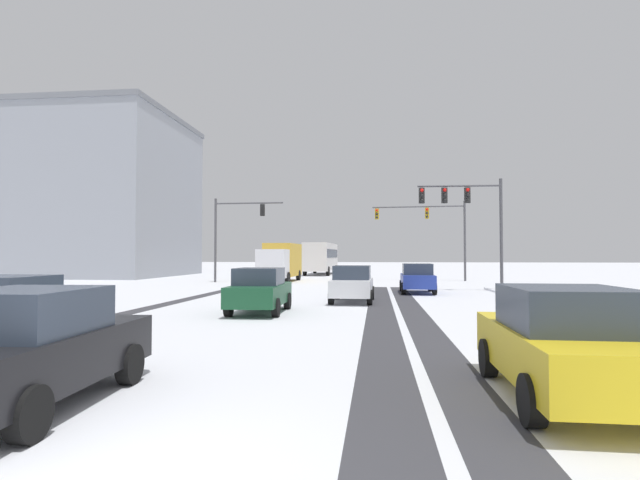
{
  "coord_description": "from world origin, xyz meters",
  "views": [
    {
      "loc": [
        2.67,
        -4.42,
        2.07
      ],
      "look_at": [
        0.0,
        19.16,
        2.8
      ],
      "focal_mm": 28.23,
      "sensor_mm": 36.0,
      "label": 1
    }
  ],
  "objects_px": {
    "traffic_signal_near_right": "(468,209)",
    "box_truck_delivery": "(281,261)",
    "car_white_second": "(352,284)",
    "car_dark_green_third": "(260,290)",
    "car_silver_fourth": "(7,312)",
    "car_black_sixth": "(30,347)",
    "traffic_signal_far_left": "(234,225)",
    "bus_oncoming": "(321,256)",
    "office_building_far_left_block": "(78,197)",
    "car_yellow_cab_fifth": "(565,343)",
    "car_blue_lead": "(417,278)",
    "traffic_signal_far_right": "(431,223)"
  },
  "relations": [
    {
      "from": "traffic_signal_near_right",
      "to": "box_truck_delivery",
      "type": "distance_m",
      "value": 16.15
    },
    {
      "from": "car_white_second",
      "to": "box_truck_delivery",
      "type": "distance_m",
      "value": 17.97
    },
    {
      "from": "car_dark_green_third",
      "to": "car_silver_fourth",
      "type": "bearing_deg",
      "value": -117.29
    },
    {
      "from": "traffic_signal_near_right",
      "to": "car_black_sixth",
      "type": "distance_m",
      "value": 25.66
    },
    {
      "from": "traffic_signal_far_left",
      "to": "car_silver_fourth",
      "type": "relative_size",
      "value": 1.55
    },
    {
      "from": "car_silver_fourth",
      "to": "car_black_sixth",
      "type": "distance_m",
      "value": 5.16
    },
    {
      "from": "car_dark_green_third",
      "to": "bus_oncoming",
      "type": "relative_size",
      "value": 0.37
    },
    {
      "from": "car_black_sixth",
      "to": "office_building_far_left_block",
      "type": "bearing_deg",
      "value": 121.56
    },
    {
      "from": "car_white_second",
      "to": "car_black_sixth",
      "type": "relative_size",
      "value": 0.99
    },
    {
      "from": "car_white_second",
      "to": "car_silver_fourth",
      "type": "bearing_deg",
      "value": -120.12
    },
    {
      "from": "car_silver_fourth",
      "to": "car_dark_green_third",
      "type": "bearing_deg",
      "value": 62.71
    },
    {
      "from": "car_black_sixth",
      "to": "car_yellow_cab_fifth",
      "type": "bearing_deg",
      "value": 9.21
    },
    {
      "from": "car_white_second",
      "to": "car_yellow_cab_fifth",
      "type": "relative_size",
      "value": 1.0
    },
    {
      "from": "car_silver_fourth",
      "to": "car_black_sixth",
      "type": "xyz_separation_m",
      "value": [
        3.4,
        -3.88,
        0.0
      ]
    },
    {
      "from": "car_blue_lead",
      "to": "car_silver_fourth",
      "type": "relative_size",
      "value": 0.98
    },
    {
      "from": "car_blue_lead",
      "to": "box_truck_delivery",
      "type": "distance_m",
      "value": 14.68
    },
    {
      "from": "traffic_signal_far_left",
      "to": "car_silver_fourth",
      "type": "bearing_deg",
      "value": -83.98
    },
    {
      "from": "traffic_signal_far_right",
      "to": "box_truck_delivery",
      "type": "xyz_separation_m",
      "value": [
        -12.0,
        -2.9,
        -3.07
      ]
    },
    {
      "from": "car_dark_green_third",
      "to": "office_building_far_left_block",
      "type": "height_order",
      "value": "office_building_far_left_block"
    },
    {
      "from": "traffic_signal_near_right",
      "to": "bus_oncoming",
      "type": "relative_size",
      "value": 0.59
    },
    {
      "from": "traffic_signal_near_right",
      "to": "traffic_signal_far_left",
      "type": "xyz_separation_m",
      "value": [
        -16.22,
        8.07,
        -0.36
      ]
    },
    {
      "from": "car_blue_lead",
      "to": "car_white_second",
      "type": "relative_size",
      "value": 1.0
    },
    {
      "from": "car_black_sixth",
      "to": "bus_oncoming",
      "type": "xyz_separation_m",
      "value": [
        -1.35,
        48.25,
        1.18
      ]
    },
    {
      "from": "traffic_signal_far_right",
      "to": "car_white_second",
      "type": "xyz_separation_m",
      "value": [
        -5.54,
        -19.65,
        -3.89
      ]
    },
    {
      "from": "car_white_second",
      "to": "car_silver_fourth",
      "type": "relative_size",
      "value": 0.99
    },
    {
      "from": "car_blue_lead",
      "to": "car_yellow_cab_fifth",
      "type": "relative_size",
      "value": 1.0
    },
    {
      "from": "car_silver_fourth",
      "to": "traffic_signal_far_left",
      "type": "bearing_deg",
      "value": 96.02
    },
    {
      "from": "car_dark_green_third",
      "to": "car_silver_fourth",
      "type": "height_order",
      "value": "same"
    },
    {
      "from": "car_white_second",
      "to": "traffic_signal_near_right",
      "type": "bearing_deg",
      "value": 49.44
    },
    {
      "from": "bus_oncoming",
      "to": "car_yellow_cab_fifth",
      "type": "bearing_deg",
      "value": -79.5
    },
    {
      "from": "traffic_signal_near_right",
      "to": "car_dark_green_third",
      "type": "distance_m",
      "value": 15.69
    },
    {
      "from": "traffic_signal_far_left",
      "to": "box_truck_delivery",
      "type": "relative_size",
      "value": 0.87
    },
    {
      "from": "traffic_signal_near_right",
      "to": "car_black_sixth",
      "type": "xyz_separation_m",
      "value": [
        -9.92,
        -23.33,
        -3.93
      ]
    },
    {
      "from": "car_yellow_cab_fifth",
      "to": "bus_oncoming",
      "type": "bearing_deg",
      "value": 100.5
    },
    {
      "from": "traffic_signal_near_right",
      "to": "traffic_signal_far_right",
      "type": "xyz_separation_m",
      "value": [
        -0.77,
        12.28,
        -0.04
      ]
    },
    {
      "from": "car_white_second",
      "to": "car_dark_green_third",
      "type": "bearing_deg",
      "value": -124.49
    },
    {
      "from": "car_white_second",
      "to": "car_yellow_cab_fifth",
      "type": "bearing_deg",
      "value": -75.72
    },
    {
      "from": "traffic_signal_far_left",
      "to": "car_blue_lead",
      "type": "xyz_separation_m",
      "value": [
        13.21,
        -9.62,
        -3.57
      ]
    },
    {
      "from": "traffic_signal_far_right",
      "to": "bus_oncoming",
      "type": "relative_size",
      "value": 0.68
    },
    {
      "from": "traffic_signal_far_right",
      "to": "car_yellow_cab_fifth",
      "type": "height_order",
      "value": "traffic_signal_far_right"
    },
    {
      "from": "traffic_signal_near_right",
      "to": "box_truck_delivery",
      "type": "xyz_separation_m",
      "value": [
        -12.77,
        9.38,
        -3.12
      ]
    },
    {
      "from": "office_building_far_left_block",
      "to": "traffic_signal_far_left",
      "type": "bearing_deg",
      "value": -28.27
    },
    {
      "from": "traffic_signal_far_right",
      "to": "box_truck_delivery",
      "type": "relative_size",
      "value": 1.02
    },
    {
      "from": "car_silver_fourth",
      "to": "bus_oncoming",
      "type": "distance_m",
      "value": 44.44
    },
    {
      "from": "traffic_signal_far_right",
      "to": "car_silver_fourth",
      "type": "distance_m",
      "value": 34.35
    },
    {
      "from": "car_silver_fourth",
      "to": "bus_oncoming",
      "type": "xyz_separation_m",
      "value": [
        2.05,
        44.37,
        1.18
      ]
    },
    {
      "from": "traffic_signal_far_left",
      "to": "traffic_signal_far_right",
      "type": "xyz_separation_m",
      "value": [
        15.45,
        4.21,
        0.32
      ]
    },
    {
      "from": "traffic_signal_near_right",
      "to": "car_blue_lead",
      "type": "relative_size",
      "value": 1.58
    },
    {
      "from": "traffic_signal_near_right",
      "to": "traffic_signal_far_right",
      "type": "bearing_deg",
      "value": 93.58
    },
    {
      "from": "bus_oncoming",
      "to": "office_building_far_left_block",
      "type": "height_order",
      "value": "office_building_far_left_block"
    }
  ]
}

